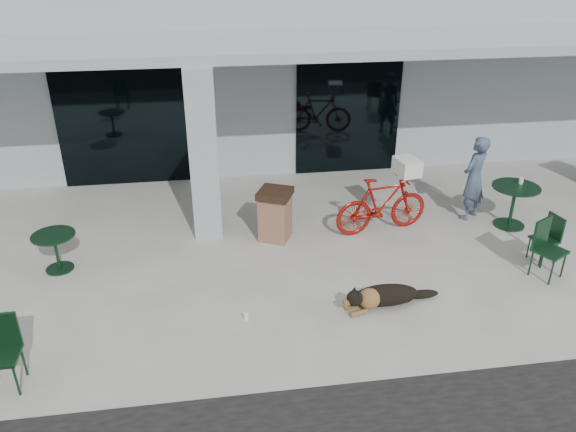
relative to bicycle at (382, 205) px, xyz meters
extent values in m
plane|color=#BBB8B0|center=(-1.73, -1.90, -0.55)|extent=(80.00, 80.00, 0.00)
cube|color=#9EACB3|center=(-1.73, 6.60, 1.70)|extent=(22.00, 7.00, 4.50)
cube|color=black|center=(-4.93, 3.08, 0.80)|extent=(2.80, 0.06, 2.70)
cube|color=black|center=(0.07, 3.08, 0.80)|extent=(2.40, 0.06, 2.70)
cube|color=#9EACB3|center=(-3.23, 0.40, 1.01)|extent=(0.50, 0.50, 3.12)
cube|color=#9EACB3|center=(-1.73, 1.70, 2.66)|extent=(22.00, 2.80, 0.18)
imported|color=#9C140C|center=(0.00, 0.00, 0.00)|extent=(1.90, 0.83, 1.11)
cube|color=white|center=(0.44, 0.08, 0.70)|extent=(0.45, 0.56, 0.30)
cylinder|color=white|center=(-2.75, -2.38, -0.51)|extent=(0.10, 0.10, 0.09)
imported|color=#40516C|center=(1.91, 0.30, 0.29)|extent=(0.73, 0.68, 1.68)
cylinder|color=white|center=(2.68, -0.05, 0.34)|extent=(0.09, 0.09, 0.11)
camera|label=1|loc=(-3.12, -9.08, 4.51)|focal=35.00mm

